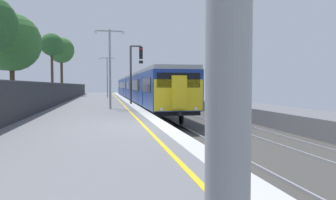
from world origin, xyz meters
name	(u,v)px	position (x,y,z in m)	size (l,w,h in m)	color
ground	(219,139)	(2.64, 0.00, -0.61)	(17.40, 110.00, 1.21)	slate
commuter_train_at_platform	(138,88)	(2.10, 25.74, 1.27)	(2.83, 42.74, 3.81)	navy
signal_gantry	(134,67)	(0.63, 14.46, 3.04)	(1.10, 0.24, 4.85)	#47474C
platform_lamp_mid	(110,62)	(-1.44, 9.29, 3.09)	(2.00, 0.20, 5.19)	#93999E
platform_lamp_far	(107,74)	(-1.44, 29.41, 3.07)	(2.00, 0.20, 5.14)	#93999E
background_tree_centre	(53,46)	(-8.29, 30.97, 6.63)	(2.94, 2.88, 8.23)	#473323
background_tree_right	(9,44)	(-8.71, 13.61, 4.59)	(4.29, 4.29, 6.89)	#473323
background_tree_back	(61,51)	(-8.08, 37.62, 6.67)	(3.79, 3.79, 8.69)	#473323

